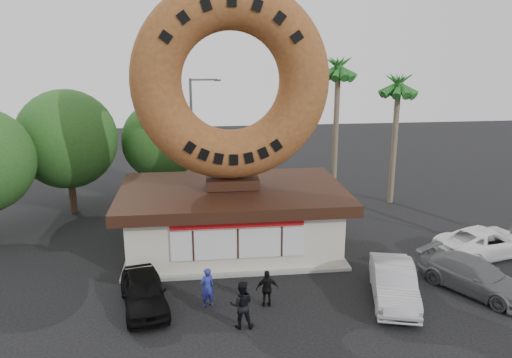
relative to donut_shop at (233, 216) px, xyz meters
The scene contains 15 objects.
ground 6.24m from the donut_shop, 90.00° to the right, with size 90.00×90.00×0.00m, color black.
donut_shop is the anchor object (origin of this frame).
giant_donut 6.75m from the donut_shop, 90.00° to the left, with size 9.44×9.44×2.41m, color #94572B.
tree_west 12.15m from the donut_shop, 143.55° to the left, with size 6.00×6.00×7.65m.
tree_mid 10.12m from the donut_shop, 113.92° to the left, with size 5.20×5.20×6.63m.
palm_near 12.83m from the donut_shop, 46.90° to the left, with size 2.60×2.60×9.75m.
palm_far 14.00m from the donut_shop, 30.64° to the left, with size 2.60×2.60×8.75m.
street_lamp 10.54m from the donut_shop, 100.50° to the left, with size 2.11×0.20×8.00m.
person_left 5.93m from the donut_shop, 104.52° to the right, with size 0.61×0.40×1.67m, color navy.
person_center 7.40m from the donut_shop, 91.83° to the right, with size 0.90×0.70×1.86m, color black.
person_right 6.11m from the donut_shop, 81.15° to the right, with size 0.90×0.38×1.54m, color black.
car_black 6.88m from the donut_shop, 125.97° to the right, with size 1.66×4.14×1.41m, color black.
car_silver 8.71m from the donut_shop, 44.65° to the right, with size 1.63×4.68×1.54m, color #A5A5AA.
car_grey 11.48m from the donut_shop, 30.14° to the right, with size 1.96×4.82×1.40m, color slate.
car_white 12.72m from the donut_shop, 10.50° to the right, with size 2.39×5.18×1.44m, color white.
Camera 1 is at (-1.69, -17.88, 10.33)m, focal length 35.00 mm.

